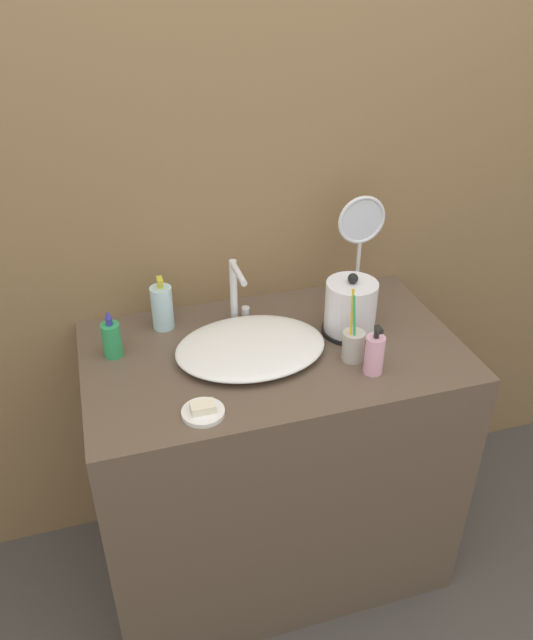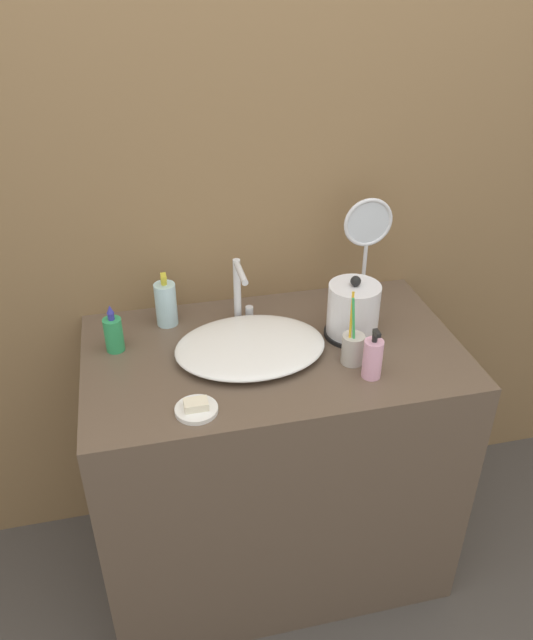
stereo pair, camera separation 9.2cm
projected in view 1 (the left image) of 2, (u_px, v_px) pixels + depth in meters
The scene contains 12 objects.
ground_plane at pixel (301, 628), 1.95m from camera, with size 12.00×12.00×0.00m, color #47423D.
wall_back at pixel (240, 159), 1.78m from camera, with size 6.00×0.04×2.60m.
vanity_counter at pixel (273, 461), 1.97m from camera, with size 1.05×0.61×0.86m.
sink_basin at pixel (251, 347), 1.71m from camera, with size 0.42×0.32×0.05m.
faucet at pixel (237, 290), 1.81m from camera, with size 0.06×0.14×0.20m.
electric_kettle at pixel (350, 310), 1.78m from camera, with size 0.16×0.16×0.19m.
toothbrush_cup at pixel (353, 345), 1.68m from camera, with size 0.06×0.06×0.21m.
lotion_bottle at pixel (374, 354), 1.63m from camera, with size 0.05×0.05×0.15m.
shampoo_bottle at pixel (112, 339), 1.69m from camera, with size 0.05×0.05×0.14m.
mouthwash_bottle at pixel (162, 307), 1.81m from camera, with size 0.06×0.06×0.17m.
soap_dish at pixel (203, 411), 1.50m from camera, with size 0.11×0.11×0.03m.
vanity_mirror at pixel (360, 243), 1.86m from camera, with size 0.15×0.10×0.35m.
Camera 1 is at (-0.43, -1.07, 1.85)m, focal length 35.00 mm.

